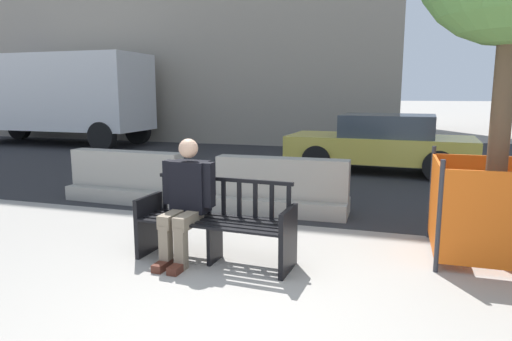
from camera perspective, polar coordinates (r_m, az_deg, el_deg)
name	(u,v)px	position (r m, az deg, el deg)	size (l,w,h in m)	color
ground_plane	(249,318)	(3.87, -0.91, -18.00)	(200.00, 200.00, 0.00)	gray
street_asphalt	(352,162)	(12.14, 11.93, 1.02)	(120.00, 12.00, 0.01)	#28282B
street_bench	(216,225)	(4.94, -5.07, -6.83)	(1.72, 0.62, 0.88)	black
seated_person	(186,197)	(4.96, -8.75, -3.33)	(0.59, 0.74, 1.31)	black
jersey_barrier_centre	(282,191)	(6.88, 3.22, -2.53)	(2.01, 0.71, 0.84)	#9E998E
jersey_barrier_left	(127,181)	(7.95, -15.82, -1.22)	(2.02, 0.76, 0.84)	#9E998E
construction_fence	(493,207)	(5.57, 27.51, -4.08)	(1.23, 1.23, 1.16)	#2D2D33
car_taxi_near	(381,143)	(10.81, 15.39, 3.34)	(4.17, 2.05, 1.31)	#DBC64C
delivery_truck	(57,96)	(17.27, -23.57, 8.57)	(6.83, 2.40, 3.05)	navy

